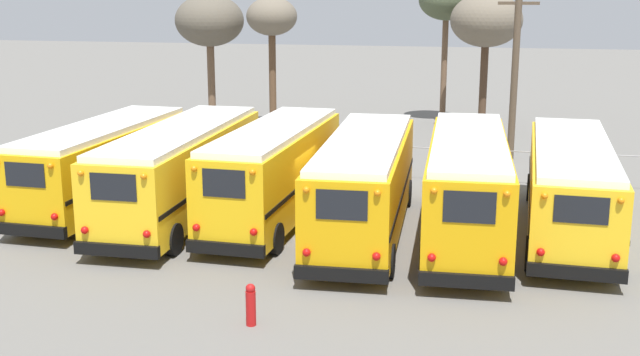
% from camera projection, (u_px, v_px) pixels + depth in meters
% --- Properties ---
extents(ground_plane, '(160.00, 160.00, 0.00)m').
position_uv_depth(ground_plane, '(319.00, 226.00, 26.69)').
color(ground_plane, '#66635E').
extents(school_bus_0, '(2.94, 9.52, 3.01)m').
position_uv_depth(school_bus_0, '(104.00, 162.00, 28.56)').
color(school_bus_0, '#EAAA0F').
rests_on(school_bus_0, ground).
extents(school_bus_1, '(2.64, 10.51, 3.13)m').
position_uv_depth(school_bus_1, '(182.00, 169.00, 27.30)').
color(school_bus_1, yellow).
rests_on(school_bus_1, ground).
extents(school_bus_2, '(2.80, 9.48, 3.22)m').
position_uv_depth(school_bus_2, '(274.00, 171.00, 26.85)').
color(school_bus_2, yellow).
rests_on(school_bus_2, ground).
extents(school_bus_3, '(2.81, 10.28, 3.16)m').
position_uv_depth(school_bus_3, '(364.00, 183.00, 25.32)').
color(school_bus_3, '#E5A00C').
rests_on(school_bus_3, ground).
extents(school_bus_4, '(2.73, 10.29, 3.26)m').
position_uv_depth(school_bus_4, '(467.00, 185.00, 24.83)').
color(school_bus_4, '#E5A00C').
rests_on(school_bus_4, ground).
extents(school_bus_5, '(3.04, 10.59, 2.96)m').
position_uv_depth(school_bus_5, '(571.00, 185.00, 25.46)').
color(school_bus_5, yellow).
rests_on(school_bus_5, ground).
extents(utility_pole, '(1.80, 0.32, 7.97)m').
position_uv_depth(utility_pole, '(515.00, 69.00, 35.96)').
color(utility_pole, brown).
rests_on(utility_pole, ground).
extents(bare_tree_0, '(2.77, 2.77, 7.17)m').
position_uv_depth(bare_tree_0, '(272.00, 19.00, 43.58)').
color(bare_tree_0, brown).
rests_on(bare_tree_0, ground).
extents(bare_tree_1, '(3.89, 3.89, 7.29)m').
position_uv_depth(bare_tree_1, '(210.00, 22.00, 45.31)').
color(bare_tree_1, brown).
rests_on(bare_tree_1, ground).
extents(bare_tree_2, '(3.12, 3.12, 8.18)m').
position_uv_depth(bare_tree_2, '(446.00, 1.00, 44.95)').
color(bare_tree_2, brown).
rests_on(bare_tree_2, ground).
extents(bare_tree_3, '(3.77, 3.77, 7.42)m').
position_uv_depth(bare_tree_3, '(486.00, 21.00, 42.06)').
color(bare_tree_3, '#473323').
rests_on(bare_tree_3, ground).
extents(fence_line, '(24.08, 0.06, 1.42)m').
position_uv_depth(fence_line, '(353.00, 155.00, 33.03)').
color(fence_line, '#939399').
rests_on(fence_line, ground).
extents(fire_hydrant, '(0.24, 0.24, 1.03)m').
position_uv_depth(fire_hydrant, '(251.00, 304.00, 18.79)').
color(fire_hydrant, '#B21414').
rests_on(fire_hydrant, ground).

